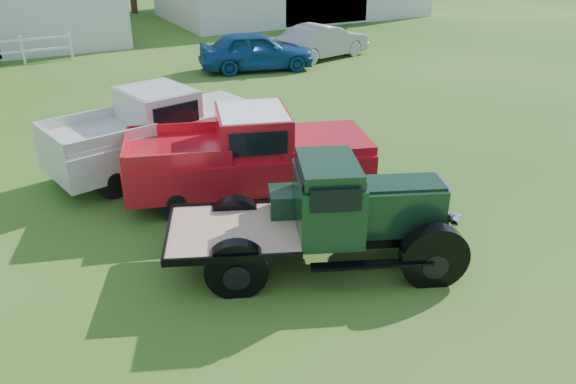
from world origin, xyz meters
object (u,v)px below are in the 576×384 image
white_pickup (156,130)px  misc_car_blue (256,51)px  vintage_flatbed (321,214)px  misc_car_grey (323,41)px  red_pickup (248,154)px

white_pickup → misc_car_blue: 10.60m
white_pickup → vintage_flatbed: bearing=-89.3°
white_pickup → misc_car_grey: bearing=28.9°
vintage_flatbed → misc_car_blue: size_ratio=1.07×
red_pickup → misc_car_grey: size_ratio=1.20×
vintage_flatbed → misc_car_blue: 14.97m
vintage_flatbed → misc_car_blue: vintage_flatbed is taller
white_pickup → misc_car_blue: bearing=39.3°
misc_car_blue → vintage_flatbed: bearing=172.8°
vintage_flatbed → misc_car_blue: (5.20, 14.04, -0.20)m
misc_car_blue → misc_car_grey: 3.69m
misc_car_grey → white_pickup: bearing=117.7°
vintage_flatbed → misc_car_grey: vintage_flatbed is taller
vintage_flatbed → red_pickup: bearing=111.5°
white_pickup → misc_car_grey: white_pickup is taller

